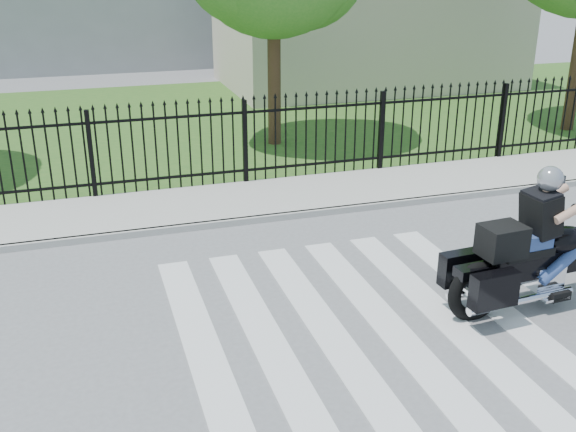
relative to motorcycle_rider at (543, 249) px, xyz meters
name	(u,v)px	position (x,y,z in m)	size (l,w,h in m)	color
ground	(361,332)	(-2.59, 0.03, -0.83)	(120.00, 120.00, 0.00)	slate
crosswalk	(361,331)	(-2.59, 0.03, -0.82)	(5.00, 5.50, 0.01)	silver
sidewalk	(259,199)	(-2.59, 5.03, -0.77)	(40.00, 2.00, 0.12)	#ADAAA3
curb	(273,218)	(-2.59, 4.03, -0.77)	(40.00, 0.12, 0.12)	#ADAAA3
grass_strip	(195,121)	(-2.59, 12.03, -0.82)	(40.00, 12.00, 0.02)	#2C5C1F
iron_fence	(245,144)	(-2.59, 6.03, 0.08)	(26.00, 0.04, 1.80)	black
building_low	(366,35)	(4.41, 16.03, 0.92)	(10.00, 6.00, 3.50)	#BEB49F
motorcycle_rider	(543,249)	(0.00, 0.00, 0.00)	(3.06, 1.05, 2.02)	black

